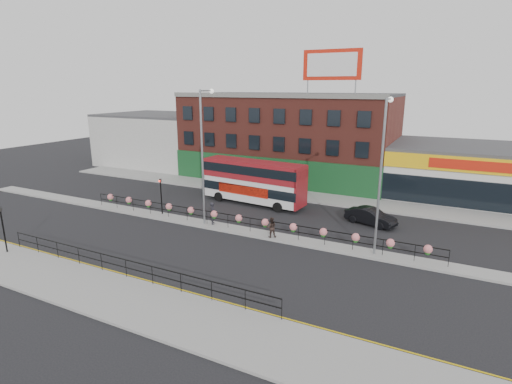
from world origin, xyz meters
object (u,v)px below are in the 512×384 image
at_px(lamp_column_east, 382,164).
at_px(double_decker_bus, 254,178).
at_px(pedestrian_a, 213,213).
at_px(pedestrian_b, 271,227).
at_px(car, 371,216).
at_px(lamp_column_west, 204,146).

bearing_deg(lamp_column_east, double_decker_bus, 151.01).
bearing_deg(pedestrian_a, pedestrian_b, -118.77).
bearing_deg(lamp_column_east, pedestrian_a, -179.88).
bearing_deg(double_decker_bus, car, -5.49).
relative_size(pedestrian_a, lamp_column_east, 0.18).
xyz_separation_m(pedestrian_a, lamp_column_west, (-0.69, 0.04, 5.46)).
height_order(car, pedestrian_a, pedestrian_a).
bearing_deg(pedestrian_b, lamp_column_west, -39.02).
distance_m(double_decker_bus, lamp_column_east, 15.22).
xyz_separation_m(pedestrian_b, lamp_column_east, (7.50, 0.61, 5.33)).
distance_m(car, pedestrian_b, 8.96).
bearing_deg(car, pedestrian_b, 155.06).
height_order(double_decker_bus, pedestrian_a, double_decker_bus).
bearing_deg(lamp_column_west, pedestrian_b, -5.71).
height_order(pedestrian_a, pedestrian_b, pedestrian_a).
height_order(double_decker_bus, car, double_decker_bus).
xyz_separation_m(car, lamp_column_west, (-12.18, -6.05, 5.84)).
bearing_deg(car, lamp_column_west, 133.33).
xyz_separation_m(pedestrian_b, lamp_column_west, (-6.21, 0.62, 5.60)).
xyz_separation_m(double_decker_bus, lamp_column_east, (12.92, -7.16, 3.68)).
distance_m(pedestrian_a, pedestrian_b, 5.55).
bearing_deg(lamp_column_west, pedestrian_a, -3.49).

